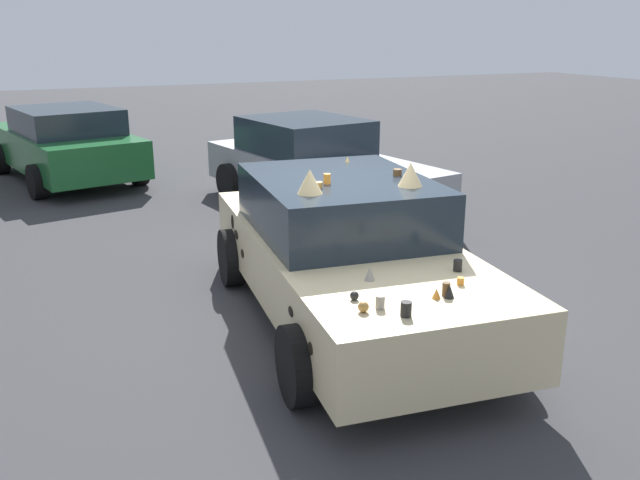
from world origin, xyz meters
TOP-DOWN VIEW (x-y plane):
  - ground_plane at (0.00, 0.00)m, footprint 60.00×60.00m
  - art_car_decorated at (0.06, -0.01)m, footprint 4.64×2.42m
  - parked_sedan_row_back_far at (4.27, -1.56)m, footprint 4.82×2.59m
  - parked_sedan_near_left at (8.28, 1.95)m, footprint 4.56×2.70m

SIDE VIEW (x-z plane):
  - ground_plane at x=0.00m, z-range 0.00..0.00m
  - parked_sedan_row_back_far at x=4.27m, z-range -0.01..1.43m
  - parked_sedan_near_left at x=8.28m, z-range 0.01..1.42m
  - art_car_decorated at x=0.06m, z-range -0.10..1.56m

